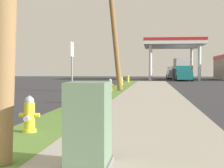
# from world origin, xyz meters

# --- Properties ---
(fire_hydrant_nearest) EXTENTS (0.42, 0.38, 0.74)m
(fire_hydrant_nearest) POSITION_xyz_m (0.62, 3.47, 0.45)
(fire_hydrant_nearest) COLOR yellow
(fire_hydrant_nearest) RESTS_ON grass_verge
(fire_hydrant_second) EXTENTS (0.42, 0.38, 0.74)m
(fire_hydrant_second) POSITION_xyz_m (0.46, 11.23, 0.45)
(fire_hydrant_second) COLOR yellow
(fire_hydrant_second) RESTS_ON grass_verge
(fire_hydrant_third) EXTENTS (0.42, 0.37, 0.74)m
(fire_hydrant_third) POSITION_xyz_m (0.49, 18.90, 0.45)
(fire_hydrant_third) COLOR yellow
(fire_hydrant_third) RESTS_ON grass_verge
(fire_hydrant_fourth) EXTENTS (0.42, 0.37, 0.74)m
(fire_hydrant_fourth) POSITION_xyz_m (0.44, 27.85, 0.45)
(fire_hydrant_fourth) COLOR yellow
(fire_hydrant_fourth) RESTS_ON grass_verge
(fire_hydrant_fifth) EXTENTS (0.42, 0.38, 0.74)m
(fire_hydrant_fifth) POSITION_xyz_m (0.54, 34.77, 0.45)
(fire_hydrant_fifth) COLOR yellow
(fire_hydrant_fifth) RESTS_ON grass_verge
(utility_pole_midground) EXTENTS (1.86, 1.36, 9.78)m
(utility_pole_midground) POSITION_xyz_m (0.56, 19.61, 5.09)
(utility_pole_midground) COLOR olive
(utility_pole_midground) RESTS_ON grass_verge
(utility_cabinet) EXTENTS (0.57, 0.86, 1.11)m
(utility_cabinet) POSITION_xyz_m (2.30, 0.86, 0.64)
(utility_cabinet) COLOR slate
(utility_cabinet) RESTS_ON sidewalk_slab
(street_sign_post) EXTENTS (0.05, 0.36, 2.12)m
(street_sign_post) POSITION_xyz_m (0.68, 7.19, 1.63)
(street_sign_post) COLOR gray
(street_sign_post) RESTS_ON grass_verge
(car_tan_by_near_pump) EXTENTS (2.19, 4.60, 1.57)m
(car_tan_by_near_pump) POSITION_xyz_m (6.50, 58.61, 0.72)
(car_tan_by_near_pump) COLOR tan
(car_tan_by_near_pump) RESTS_ON ground
(truck_teal_at_forecourt) EXTENTS (2.18, 5.42, 1.97)m
(truck_teal_at_forecourt) POSITION_xyz_m (7.04, 45.23, 0.91)
(truck_teal_at_forecourt) COLOR #197075
(truck_teal_at_forecourt) RESTS_ON ground
(truck_silver_on_apron) EXTENTS (2.23, 5.44, 1.97)m
(truck_silver_on_apron) POSITION_xyz_m (6.49, 55.77, 0.91)
(truck_silver_on_apron) COLOR #BCBCC1
(truck_silver_on_apron) RESTS_ON ground
(truck_navy_at_far_bay) EXTENTS (2.41, 6.49, 3.11)m
(truck_navy_at_far_bay) POSITION_xyz_m (7.27, 51.87, 1.49)
(truck_navy_at_far_bay) COLOR navy
(truck_navy_at_far_bay) RESTS_ON ground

